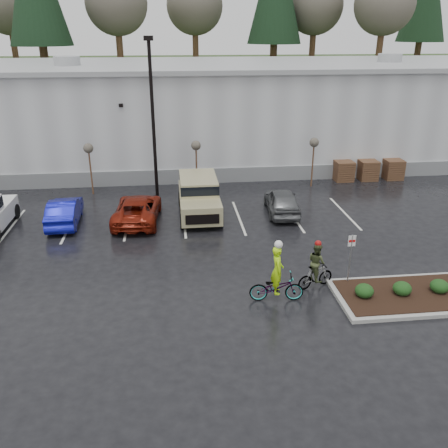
{
  "coord_description": "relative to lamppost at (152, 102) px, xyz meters",
  "views": [
    {
      "loc": [
        -3.02,
        -15.87,
        9.57
      ],
      "look_at": [
        -0.77,
        4.03,
        1.3
      ],
      "focal_mm": 38.0,
      "sensor_mm": 36.0,
      "label": 1
    }
  ],
  "objects": [
    {
      "name": "warehouse",
      "position": [
        4.0,
        9.99,
        -2.04
      ],
      "size": [
        60.5,
        15.5,
        7.2
      ],
      "color": "#B2B4B7",
      "rests_on": "ground"
    },
    {
      "name": "sapling_west",
      "position": [
        -4.0,
        1.0,
        -2.96
      ],
      "size": [
        0.6,
        0.6,
        3.2
      ],
      "color": "#46311C",
      "rests_on": "ground"
    },
    {
      "name": "shrub_b",
      "position": [
        9.5,
        -13.0,
        -5.27
      ],
      "size": [
        0.7,
        0.7,
        0.52
      ],
      "primitive_type": "ellipsoid",
      "color": "black",
      "rests_on": "curb_island"
    },
    {
      "name": "car_grey",
      "position": [
        6.97,
        -3.57,
        -4.98
      ],
      "size": [
        1.99,
        4.28,
        1.42
      ],
      "primitive_type": "imported",
      "rotation": [
        0.0,
        0.0,
        3.06
      ],
      "color": "#5B5E60",
      "rests_on": "ground"
    },
    {
      "name": "wooded_ridge",
      "position": [
        4.0,
        33.0,
        -2.69
      ],
      "size": [
        80.0,
        25.0,
        6.0
      ],
      "primitive_type": "cube",
      "color": "#243616",
      "rests_on": "ground"
    },
    {
      "name": "ground",
      "position": [
        4.0,
        -12.0,
        -5.69
      ],
      "size": [
        120.0,
        120.0,
        0.0
      ],
      "primitive_type": "plane",
      "color": "black",
      "rests_on": "ground"
    },
    {
      "name": "cyclist_olive",
      "position": [
        6.45,
        -11.82,
        -4.92
      ],
      "size": [
        1.64,
        0.97,
        2.04
      ],
      "rotation": [
        0.0,
        0.0,
        1.92
      ],
      "color": "#3F3F44",
      "rests_on": "ground"
    },
    {
      "name": "curb_island",
      "position": [
        11.0,
        -13.0,
        -5.61
      ],
      "size": [
        8.0,
        3.0,
        0.15
      ],
      "primitive_type": "cube",
      "color": "gray",
      "rests_on": "ground"
    },
    {
      "name": "cyclist_hivis",
      "position": [
        4.7,
        -12.61,
        -4.92
      ],
      "size": [
        2.1,
        0.88,
        2.49
      ],
      "rotation": [
        0.0,
        0.0,
        1.49
      ],
      "color": "#3F3F44",
      "rests_on": "ground"
    },
    {
      "name": "lamppost",
      "position": [
        0.0,
        0.0,
        0.0
      ],
      "size": [
        0.5,
        1.0,
        9.22
      ],
      "color": "black",
      "rests_on": "ground"
    },
    {
      "name": "shrub_c",
      "position": [
        11.0,
        -13.0,
        -5.27
      ],
      "size": [
        0.7,
        0.7,
        0.52
      ],
      "primitive_type": "ellipsoid",
      "color": "black",
      "rests_on": "curb_island"
    },
    {
      "name": "shrub_a",
      "position": [
        8.0,
        -13.0,
        -5.27
      ],
      "size": [
        0.7,
        0.7,
        0.52
      ],
      "primitive_type": "ellipsoid",
      "color": "black",
      "rests_on": "curb_island"
    },
    {
      "name": "mulch_bed",
      "position": [
        11.0,
        -13.0,
        -5.52
      ],
      "size": [
        7.6,
        2.6,
        0.04
      ],
      "primitive_type": "cube",
      "color": "black",
      "rests_on": "curb_island"
    },
    {
      "name": "pallet_stack_b",
      "position": [
        14.2,
        2.0,
        -5.01
      ],
      "size": [
        1.2,
        1.2,
        1.35
      ],
      "primitive_type": "cube",
      "color": "#46311C",
      "rests_on": "ground"
    },
    {
      "name": "pallet_stack_c",
      "position": [
        16.0,
        2.0,
        -5.01
      ],
      "size": [
        1.2,
        1.2,
        1.35
      ],
      "primitive_type": "cube",
      "color": "#46311C",
      "rests_on": "ground"
    },
    {
      "name": "car_blue",
      "position": [
        -4.75,
        -3.8,
        -5.01
      ],
      "size": [
        1.64,
        4.19,
        1.36
      ],
      "primitive_type": "imported",
      "rotation": [
        0.0,
        0.0,
        3.19
      ],
      "color": "#0D1198",
      "rests_on": "ground"
    },
    {
      "name": "pallet_stack_a",
      "position": [
        12.5,
        2.0,
        -5.01
      ],
      "size": [
        1.2,
        1.2,
        1.35
      ],
      "primitive_type": "cube",
      "color": "#46311C",
      "rests_on": "ground"
    },
    {
      "name": "car_red",
      "position": [
        -0.96,
        -3.9,
        -5.01
      ],
      "size": [
        2.59,
        5.02,
        1.35
      ],
      "primitive_type": "imported",
      "rotation": [
        0.0,
        0.0,
        3.07
      ],
      "color": "maroon",
      "rests_on": "ground"
    },
    {
      "name": "fire_lane_sign",
      "position": [
        7.8,
        -11.8,
        -4.28
      ],
      "size": [
        0.3,
        0.05,
        2.2
      ],
      "color": "gray",
      "rests_on": "ground"
    },
    {
      "name": "sapling_mid",
      "position": [
        2.5,
        1.0,
        -2.96
      ],
      "size": [
        0.6,
        0.6,
        3.2
      ],
      "color": "#46311C",
      "rests_on": "ground"
    },
    {
      "name": "sapling_east",
      "position": [
        10.0,
        1.0,
        -2.96
      ],
      "size": [
        0.6,
        0.6,
        3.2
      ],
      "color": "#46311C",
      "rests_on": "ground"
    },
    {
      "name": "suv_tan",
      "position": [
        2.37,
        -3.4,
        -4.66
      ],
      "size": [
        2.2,
        5.1,
        2.06
      ],
      "primitive_type": null,
      "color": "tan",
      "rests_on": "ground"
    }
  ]
}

